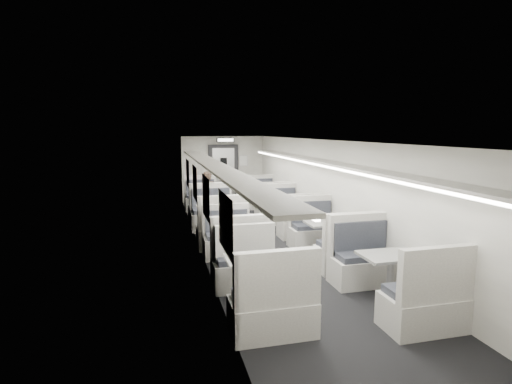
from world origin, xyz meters
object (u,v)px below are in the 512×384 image
booth_right_c (327,239)px  passenger (209,197)px  booth_left_c (234,250)px  booth_right_a (266,201)px  booth_left_d (257,282)px  booth_left_b (217,221)px  exit_sign (225,140)px  booth_right_b (290,216)px  booth_right_d (390,278)px  vestibule_door (223,174)px  booth_left_a (204,203)px

booth_right_c → passenger: size_ratio=1.47×
booth_left_c → booth_right_a: booth_right_a is taller
booth_left_d → booth_right_a: size_ratio=1.07×
booth_left_b → booth_left_d: 4.03m
exit_sign → booth_left_c: bearing=-98.5°
booth_right_b → booth_right_d: size_ratio=0.93×
booth_right_c → vestibule_door: 7.12m
booth_left_b → exit_sign: bearing=77.3°
booth_right_b → vestibule_door: 4.76m
booth_right_d → vestibule_door: vestibule_door is taller
booth_left_b → passenger: bearing=88.6°
booth_right_b → booth_right_c: (0.00, -2.41, 0.01)m
booth_right_c → booth_right_b: bearing=90.0°
booth_right_a → booth_right_d: bearing=-90.0°
booth_left_c → booth_right_b: booth_right_b is taller
passenger → vestibule_door: 3.31m
booth_left_a → booth_right_b: 3.14m
booth_right_a → booth_left_a: bearing=176.8°
booth_right_d → exit_sign: (-1.00, 8.83, 1.88)m
vestibule_door → exit_sign: bearing=-90.0°
booth_left_d → exit_sign: 8.74m
booth_left_c → booth_left_d: size_ratio=0.92×
booth_left_c → booth_left_d: 1.75m
booth_left_c → booth_right_a: 5.31m
booth_left_c → booth_left_a: bearing=90.0°
booth_right_b → vestibule_door: bearing=102.2°
booth_left_d → passenger: 5.81m
booth_right_d → vestibule_door: bearing=96.1°
booth_right_a → booth_right_b: bearing=-90.0°
exit_sign → booth_right_d: bearing=-83.5°
exit_sign → booth_right_c: bearing=-81.3°
vestibule_door → exit_sign: 1.33m
booth_right_a → booth_right_c: bearing=-90.0°
exit_sign → booth_left_a: bearing=-120.4°
booth_left_b → booth_right_c: size_ratio=1.06×
booth_left_b → booth_left_d: (0.00, -4.03, -0.01)m
booth_right_d → booth_right_a: bearing=90.0°
booth_left_c → exit_sign: 7.07m
booth_right_a → booth_left_b: bearing=-127.2°
booth_left_d → booth_right_a: booth_left_d is taller
booth_left_a → vestibule_door: vestibule_door is taller
booth_left_a → booth_left_b: size_ratio=0.92×
booth_left_b → exit_sign: 4.93m
booth_left_a → booth_right_d: (2.00, -7.13, 0.02)m
booth_left_c → booth_right_b: size_ratio=0.98×
booth_left_d → exit_sign: exit_sign is taller
booth_left_b → booth_right_b: 2.03m
booth_right_b → booth_right_c: size_ratio=0.97×
booth_left_c → exit_sign: size_ratio=3.29×
booth_left_a → booth_left_b: booth_left_b is taller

